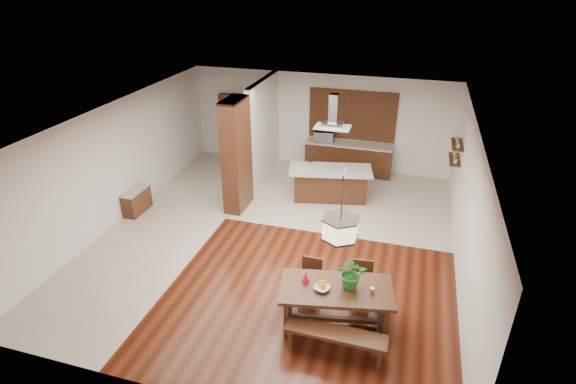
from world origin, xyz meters
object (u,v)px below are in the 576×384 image
(dining_chair_left, at_px, (310,282))
(island_cup, at_px, (345,170))
(dining_bench, at_px, (335,343))
(kitchen_island, at_px, (330,183))
(fruit_bowl, at_px, (322,288))
(dining_table, at_px, (336,298))
(dining_chair_right, at_px, (361,285))
(hallway_console, at_px, (137,201))
(microwave, at_px, (324,136))
(pendant_lantern, at_px, (341,214))
(foliage_plant, at_px, (352,273))
(range_hood, at_px, (333,111))

(dining_chair_left, distance_m, island_cup, 4.16)
(dining_bench, distance_m, kitchen_island, 5.52)
(dining_bench, bearing_deg, fruit_bowl, 123.06)
(dining_table, relative_size, kitchen_island, 0.89)
(dining_bench, bearing_deg, dining_chair_right, 80.44)
(fruit_bowl, distance_m, kitchen_island, 4.91)
(dining_bench, height_order, kitchen_island, kitchen_island)
(dining_chair_left, height_order, kitchen_island, kitchen_island)
(island_cup, bearing_deg, dining_bench, -81.65)
(hallway_console, relative_size, dining_bench, 0.53)
(fruit_bowl, bearing_deg, microwave, 102.00)
(pendant_lantern, distance_m, island_cup, 4.84)
(dining_table, xyz_separation_m, kitchen_island, (-1.05, 4.71, -0.13))
(foliage_plant, bearing_deg, dining_bench, -97.04)
(pendant_lantern, bearing_deg, range_hood, 102.56)
(kitchen_island, bearing_deg, pendant_lantern, -89.16)
(dining_table, relative_size, range_hood, 2.30)
(dining_chair_left, bearing_deg, foliage_plant, -24.58)
(foliage_plant, relative_size, fruit_bowl, 2.11)
(dining_chair_left, height_order, island_cup, island_cup)
(dining_chair_left, distance_m, dining_chair_right, 0.96)
(range_hood, bearing_deg, foliage_plant, -74.50)
(island_cup, height_order, microwave, microwave)
(dining_chair_right, relative_size, range_hood, 0.97)
(dining_table, distance_m, microwave, 6.81)
(dining_table, bearing_deg, hallway_console, 155.39)
(fruit_bowl, xyz_separation_m, range_hood, (-0.82, 4.83, 1.63))
(hallway_console, relative_size, pendant_lantern, 0.67)
(dining_chair_left, distance_m, pendant_lantern, 1.96)
(pendant_lantern, distance_m, kitchen_island, 5.14)
(dining_table, bearing_deg, kitchen_island, 102.57)
(dining_table, bearing_deg, fruit_bowl, -152.99)
(dining_chair_right, distance_m, range_hood, 4.74)
(dining_table, xyz_separation_m, island_cup, (-0.65, 4.62, 0.36))
(dining_chair_right, relative_size, fruit_bowl, 3.29)
(pendant_lantern, relative_size, foliage_plant, 2.34)
(dining_chair_left, bearing_deg, dining_chair_right, 11.74)
(dining_chair_right, bearing_deg, pendant_lantern, -123.89)
(dining_chair_right, xyz_separation_m, fruit_bowl, (-0.59, -0.79, 0.40))
(pendant_lantern, distance_m, fruit_bowl, 1.44)
(hallway_console, distance_m, fruit_bowl, 6.10)
(dining_bench, bearing_deg, dining_table, 101.00)
(microwave, bearing_deg, pendant_lantern, -85.01)
(foliage_plant, height_order, fruit_bowl, foliage_plant)
(dining_bench, height_order, range_hood, range_hood)
(island_cup, bearing_deg, fruit_bowl, -85.03)
(dining_bench, xyz_separation_m, dining_chair_left, (-0.72, 1.17, 0.20))
(range_hood, distance_m, microwave, 2.39)
(dining_bench, relative_size, range_hood, 1.84)
(hallway_console, xyz_separation_m, fruit_bowl, (5.44, -2.72, 0.52))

